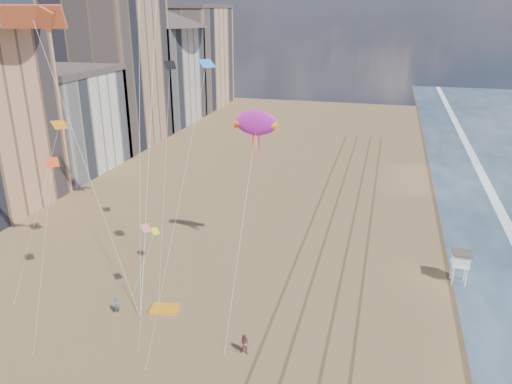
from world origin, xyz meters
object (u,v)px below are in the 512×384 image
at_px(lifeguard_stand, 461,259).
at_px(grounded_kite, 165,309).
at_px(kite_flyer_b, 245,344).
at_px(show_kite, 256,123).
at_px(kite_flyer_a, 117,305).

height_order(lifeguard_stand, grounded_kite, lifeguard_stand).
height_order(lifeguard_stand, kite_flyer_b, lifeguard_stand).
height_order(show_kite, kite_flyer_a, show_kite).
distance_m(kite_flyer_a, kite_flyer_b, 13.07).
xyz_separation_m(grounded_kite, kite_flyer_b, (8.84, -4.00, 0.76)).
xyz_separation_m(grounded_kite, kite_flyer_a, (-3.98, -1.47, 0.66)).
bearing_deg(grounded_kite, kite_flyer_a, -169.22).
distance_m(lifeguard_stand, kite_flyer_a, 33.51).
bearing_deg(show_kite, kite_flyer_b, -78.40).
distance_m(show_kite, kite_flyer_a, 21.60).
bearing_deg(grounded_kite, show_kite, 53.33).
relative_size(grounded_kite, kite_flyer_b, 1.39).
height_order(kite_flyer_a, kite_flyer_b, kite_flyer_b).
relative_size(grounded_kite, kite_flyer_a, 1.56).
bearing_deg(kite_flyer_a, lifeguard_stand, -12.96).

